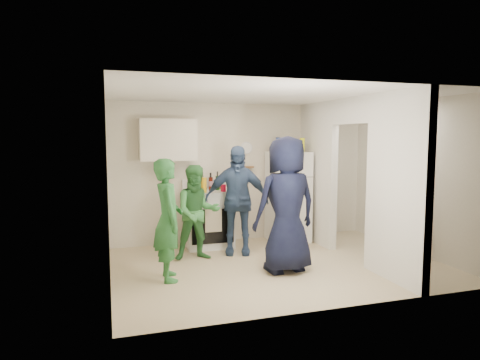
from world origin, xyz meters
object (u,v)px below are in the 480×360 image
person_green_center (197,213)px  person_nook (392,205)px  blue_bowl (282,140)px  yellow_cup_stack_top (302,145)px  person_denim (237,200)px  person_navy (286,205)px  fridge (288,197)px  wicker_basket (282,148)px  stove (208,219)px  person_green_left (168,220)px

person_green_center → person_nook: person_nook is taller
blue_bowl → yellow_cup_stack_top: size_ratio=0.96×
person_denim → person_navy: bearing=-53.0°
fridge → person_green_center: size_ratio=1.11×
fridge → person_navy: bearing=-114.5°
person_navy → wicker_basket: bearing=-117.6°
stove → blue_bowl: size_ratio=4.08×
stove → wicker_basket: wicker_basket is taller
stove → person_nook: size_ratio=0.61×
person_denim → person_navy: 1.18m
person_green_left → stove: bearing=-30.3°
yellow_cup_stack_top → person_green_left: yellow_cup_stack_top is taller
blue_bowl → person_denim: size_ratio=0.14×
blue_bowl → person_nook: (1.36, -1.35, -1.04)m
stove → fridge: bearing=-1.2°
stove → yellow_cup_stack_top: (1.71, -0.13, 1.27)m
stove → person_denim: 0.77m
yellow_cup_stack_top → person_green_center: (-2.04, -0.59, -1.02)m
stove → person_nook: 3.07m
yellow_cup_stack_top → person_green_center: yellow_cup_stack_top is taller
fridge → person_denim: person_denim is taller
person_nook → person_green_center: bearing=-80.2°
person_green_left → person_nook: bearing=-86.7°
person_green_left → person_denim: 1.57m
blue_bowl → stove: bearing=-179.2°
person_navy → person_green_center: bearing=-48.4°
wicker_basket → blue_bowl: blue_bowl is taller
wicker_basket → person_denim: 1.45m
wicker_basket → person_green_center: size_ratio=0.24×
blue_bowl → person_denim: 1.53m
person_denim → fridge: bearing=42.7°
stove → person_denim: person_denim is taller
fridge → person_nook: bearing=-45.7°
person_green_left → person_nook: (3.65, 0.20, -0.01)m
wicker_basket → person_navy: person_navy is taller
fridge → person_green_left: 2.81m
blue_bowl → person_green_center: bearing=-156.9°
stove → person_green_center: bearing=-115.3°
person_green_left → person_green_center: (0.56, 0.81, -0.08)m
person_nook → blue_bowl: bearing=-113.7°
fridge → person_denim: size_ratio=0.92×
wicker_basket → person_green_center: bearing=-156.9°
stove → person_green_center: (-0.34, -0.72, 0.25)m
yellow_cup_stack_top → person_denim: 1.68m
person_green_center → person_denim: 0.71m
stove → yellow_cup_stack_top: bearing=-4.4°
stove → person_navy: bearing=-66.3°
stove → person_green_center: 0.83m
blue_bowl → person_green_center: blue_bowl is taller
yellow_cup_stack_top → person_denim: bearing=-162.1°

